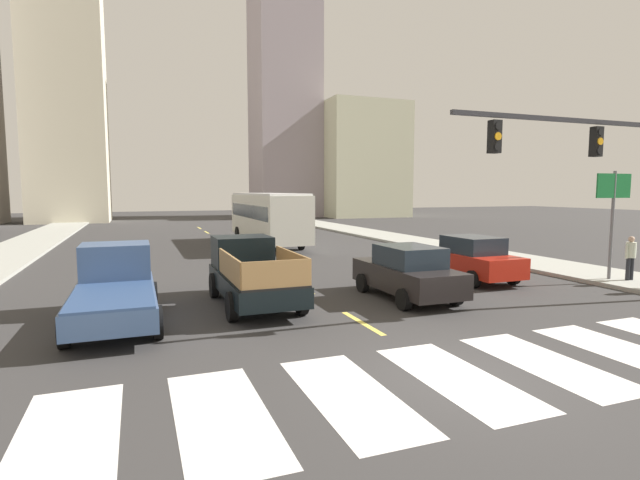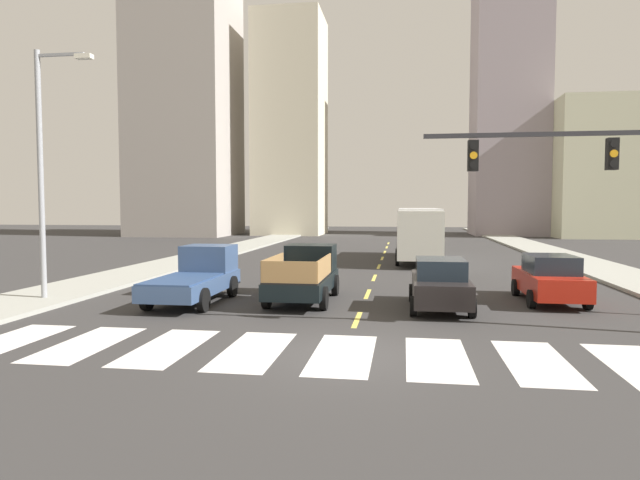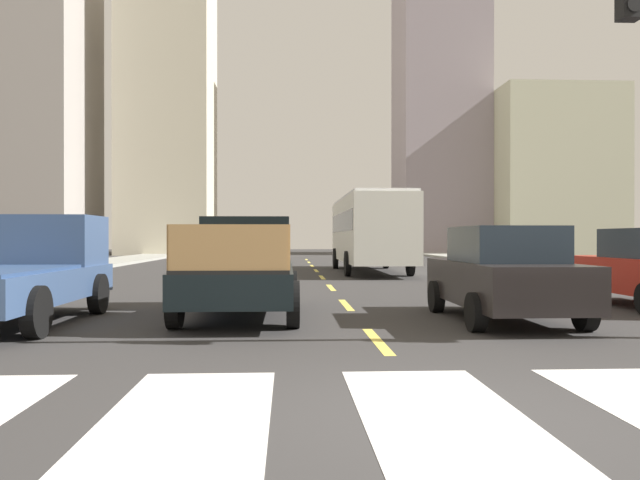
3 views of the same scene
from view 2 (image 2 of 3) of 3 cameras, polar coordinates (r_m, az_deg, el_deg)
ground_plane at (r=13.28m, az=2.38°, el=-11.66°), size 160.00×160.00×0.00m
sidewalk_right at (r=32.70m, az=27.51°, el=-2.84°), size 3.49×110.00×0.15m
sidewalk_left at (r=33.70m, az=-14.85°, el=-2.38°), size 3.49×110.00×0.15m
crosswalk_stripe_0 at (r=16.59m, az=-29.33°, el=-9.01°), size 1.41×3.72×0.01m
crosswalk_stripe_1 at (r=15.38m, az=-22.85°, el=-9.81°), size 1.41×3.72×0.01m
crosswalk_stripe_2 at (r=14.39m, az=-15.35°, el=-10.57°), size 1.41×3.72×0.01m
crosswalk_stripe_3 at (r=13.68m, az=-6.86°, el=-11.21°), size 1.41×3.72×0.01m
crosswalk_stripe_4 at (r=13.28m, az=2.38°, el=-11.64°), size 1.41×3.72×0.01m
crosswalk_stripe_5 at (r=13.23m, az=11.94°, el=-11.77°), size 1.41×3.72×0.01m
crosswalk_stripe_6 at (r=13.53m, az=21.33°, el=-11.59°), size 1.41×3.72×0.01m
crosswalk_stripe_7 at (r=14.16m, az=30.07°, el=-11.15°), size 1.41×3.72×0.01m
lane_dash_0 at (r=17.16m, az=3.84°, el=-8.17°), size 0.16×2.40×0.01m
lane_dash_1 at (r=22.06m, az=4.92°, el=-5.55°), size 0.16×2.40×0.01m
lane_dash_2 at (r=27.00m, az=5.60°, el=-3.88°), size 0.16×2.40×0.01m
lane_dash_3 at (r=31.96m, az=6.07°, el=-2.73°), size 0.16×2.40×0.01m
lane_dash_4 at (r=36.93m, az=6.41°, el=-1.89°), size 0.16×2.40×0.01m
lane_dash_5 at (r=41.91m, az=6.68°, el=-1.25°), size 0.16×2.40×0.01m
lane_dash_6 at (r=46.89m, az=6.88°, el=-0.74°), size 0.16×2.40×0.01m
lane_dash_7 at (r=51.88m, az=7.05°, el=-0.34°), size 0.16×2.40×0.01m
pickup_stakebed at (r=20.59m, az=-1.51°, el=-3.56°), size 2.18×5.20×1.96m
pickup_dark at (r=20.81m, az=-12.47°, el=-3.61°), size 2.18×5.20×1.96m
city_bus at (r=35.40m, az=10.06°, el=1.01°), size 2.72×10.80×3.32m
sedan_near_left at (r=19.09m, az=12.24°, el=-4.44°), size 2.02×4.40×1.72m
sedan_mid at (r=21.63m, az=22.54°, el=-3.69°), size 2.02×4.40×1.72m
streetlight_left at (r=22.34m, az=-26.48°, el=6.99°), size 2.20×0.28×9.00m
block_mid_left at (r=70.18m, az=26.84°, el=6.48°), size 10.92×11.54×15.10m
block_mid_right at (r=68.46m, az=-3.06°, el=11.59°), size 8.02×8.21×26.15m
block_low_left at (r=71.12m, az=18.83°, el=12.62°), size 8.19×8.14×29.89m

